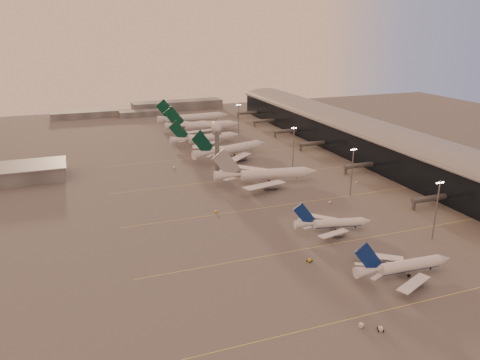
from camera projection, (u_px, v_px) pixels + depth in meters
name	position (u px, v px, depth m)	size (l,w,h in m)	color
ground	(305.00, 263.00, 170.44)	(700.00, 700.00, 0.00)	#5D5A5A
taxiway_markings	(305.00, 201.00, 230.11)	(180.00, 185.25, 0.02)	#EDDD53
terminal	(374.00, 142.00, 300.59)	(57.00, 362.00, 23.04)	black
radar_tower	(217.00, 136.00, 272.05)	(6.40, 6.40, 31.10)	slate
mast_a	(437.00, 207.00, 185.25)	(3.60, 0.56, 25.00)	slate
mast_b	(352.00, 170.00, 233.13)	(3.60, 0.56, 25.00)	slate
mast_c	(294.00, 145.00, 280.34)	(3.60, 0.56, 25.00)	slate
mast_d	(239.00, 118.00, 359.65)	(3.60, 0.56, 25.00)	slate
distant_horizon	(151.00, 108.00, 458.96)	(165.00, 37.50, 9.00)	#5B5E62
narrowbody_near	(403.00, 268.00, 160.97)	(38.64, 30.80, 15.09)	white
narrowbody_mid	(333.00, 224.00, 196.55)	(33.84, 26.75, 13.36)	white
widebody_white	(267.00, 177.00, 255.33)	(58.12, 46.22, 20.55)	white
greentail_a	(231.00, 151.00, 304.91)	(56.79, 45.16, 21.32)	white
greentail_b	(206.00, 139.00, 337.59)	(53.16, 42.83, 19.30)	white
greentail_c	(203.00, 127.00, 375.34)	(60.71, 48.78, 22.08)	white
greentail_d	(194.00, 119.00, 404.80)	(64.55, 51.99, 23.43)	white
gsv_truck_a	(362.00, 323.00, 134.31)	(6.56, 4.22, 2.49)	silver
gsv_tug_near	(381.00, 329.00, 132.68)	(3.75, 4.53, 1.12)	silver
gsv_tug_mid	(310.00, 261.00, 171.15)	(3.56, 4.20, 1.03)	gold
gsv_truck_b	(331.00, 201.00, 226.65)	(5.65, 2.47, 2.22)	silver
gsv_truck_c	(216.00, 210.00, 215.77)	(4.50, 5.71, 2.21)	gold
gsv_catering_b	(357.00, 180.00, 255.65)	(4.71, 2.69, 3.65)	silver
gsv_tug_far	(224.00, 178.00, 262.45)	(3.77, 3.83, 0.96)	silver
gsv_truck_d	(173.00, 167.00, 281.19)	(3.81, 5.94, 2.26)	silver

